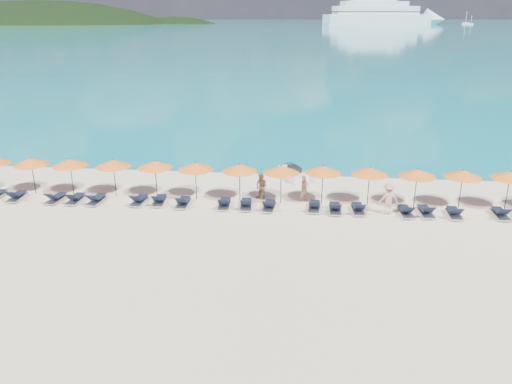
# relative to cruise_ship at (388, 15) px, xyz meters

# --- Properties ---
(ground) EXTENTS (1400.00, 1400.00, 0.00)m
(ground) POSITION_rel_cruise_ship_xyz_m (-79.63, -523.15, -9.51)
(ground) COLOR beige
(sea) EXTENTS (1600.00, 1300.00, 0.01)m
(sea) POSITION_rel_cruise_ship_xyz_m (-79.63, 136.85, -9.50)
(sea) COLOR #1FA9B2
(sea) RESTS_ON ground
(headland_main) EXTENTS (374.00, 242.00, 126.50)m
(headland_main) POSITION_rel_cruise_ship_xyz_m (-379.63, 16.85, -47.51)
(headland_main) COLOR black
(headland_main) RESTS_ON ground
(headland_small) EXTENTS (162.00, 126.00, 85.50)m
(headland_small) POSITION_rel_cruise_ship_xyz_m (-229.63, 36.85, -44.51)
(headland_small) COLOR black
(headland_small) RESTS_ON ground
(cruise_ship) EXTENTS (130.81, 62.91, 36.54)m
(cruise_ship) POSITION_rel_cruise_ship_xyz_m (0.00, 0.00, 0.00)
(cruise_ship) COLOR white
(cruise_ship) RESTS_ON ground
(sailboat_near) EXTENTS (6.88, 2.29, 12.61)m
(sailboat_near) POSITION_rel_cruise_ship_xyz_m (89.18, 44.80, -8.22)
(sailboat_near) COLOR white
(sailboat_near) RESTS_ON ground
(sailboat_far) EXTENTS (5.15, 1.72, 9.45)m
(sailboat_far) POSITION_rel_cruise_ship_xyz_m (87.80, 20.86, -8.54)
(sailboat_far) COLOR white
(sailboat_far) RESTS_ON ground
(jetski) EXTENTS (2.08, 2.76, 0.93)m
(jetski) POSITION_rel_cruise_ship_xyz_m (-77.82, -514.05, -9.13)
(jetski) COLOR white
(jetski) RESTS_ON ground
(beachgoer_a) EXTENTS (0.64, 0.64, 1.50)m
(beachgoer_a) POSITION_rel_cruise_ship_xyz_m (-77.05, -517.95, -8.76)
(beachgoer_a) COLOR tan
(beachgoer_a) RESTS_ON ground
(beachgoer_b) EXTENTS (0.87, 0.74, 1.54)m
(beachgoer_b) POSITION_rel_cruise_ship_xyz_m (-79.54, -517.97, -8.74)
(beachgoer_b) COLOR tan
(beachgoer_b) RESTS_ON ground
(beachgoer_c) EXTENTS (1.23, 0.77, 1.77)m
(beachgoer_c) POSITION_rel_cruise_ship_xyz_m (-72.51, -519.61, -8.62)
(beachgoer_c) COLOR tan
(beachgoer_c) RESTS_ON ground
(umbrella_1) EXTENTS (2.10, 2.10, 2.28)m
(umbrella_1) POSITION_rel_cruise_ship_xyz_m (-93.25, -518.46, -7.49)
(umbrella_1) COLOR black
(umbrella_1) RESTS_ON ground
(umbrella_2) EXTENTS (2.10, 2.10, 2.28)m
(umbrella_2) POSITION_rel_cruise_ship_xyz_m (-90.85, -518.45, -7.49)
(umbrella_2) COLOR black
(umbrella_2) RESTS_ON ground
(umbrella_3) EXTENTS (2.10, 2.10, 2.28)m
(umbrella_3) POSITION_rel_cruise_ship_xyz_m (-88.25, -518.34, -7.49)
(umbrella_3) COLOR black
(umbrella_3) RESTS_ON ground
(umbrella_4) EXTENTS (2.10, 2.10, 2.28)m
(umbrella_4) POSITION_rel_cruise_ship_xyz_m (-85.74, -518.30, -7.49)
(umbrella_4) COLOR black
(umbrella_4) RESTS_ON ground
(umbrella_5) EXTENTS (2.10, 2.10, 2.28)m
(umbrella_5) POSITION_rel_cruise_ship_xyz_m (-83.32, -518.42, -7.49)
(umbrella_5) COLOR black
(umbrella_5) RESTS_ON ground
(umbrella_6) EXTENTS (2.10, 2.10, 2.28)m
(umbrella_6) POSITION_rel_cruise_ship_xyz_m (-80.75, -518.44, -7.49)
(umbrella_6) COLOR black
(umbrella_6) RESTS_ON ground
(umbrella_7) EXTENTS (2.10, 2.10, 2.28)m
(umbrella_7) POSITION_rel_cruise_ship_xyz_m (-78.37, -518.51, -7.49)
(umbrella_7) COLOR black
(umbrella_7) RESTS_ON ground
(umbrella_8) EXTENTS (2.10, 2.10, 2.28)m
(umbrella_8) POSITION_rel_cruise_ship_xyz_m (-76.03, -518.29, -7.49)
(umbrella_8) COLOR black
(umbrella_8) RESTS_ON ground
(umbrella_9) EXTENTS (2.10, 2.10, 2.28)m
(umbrella_9) POSITION_rel_cruise_ship_xyz_m (-73.44, -518.30, -7.49)
(umbrella_9) COLOR black
(umbrella_9) RESTS_ON ground
(umbrella_10) EXTENTS (2.10, 2.10, 2.28)m
(umbrella_10) POSITION_rel_cruise_ship_xyz_m (-70.87, -518.38, -7.49)
(umbrella_10) COLOR black
(umbrella_10) RESTS_ON ground
(umbrella_11) EXTENTS (2.10, 2.10, 2.28)m
(umbrella_11) POSITION_rel_cruise_ship_xyz_m (-68.40, -518.26, -7.49)
(umbrella_11) COLOR black
(umbrella_11) RESTS_ON ground
(umbrella_12) EXTENTS (2.10, 2.10, 2.28)m
(umbrella_12) POSITION_rel_cruise_ship_xyz_m (-65.91, -518.25, -7.49)
(umbrella_12) COLOR black
(umbrella_12) RESTS_ON ground
(lounger_2) EXTENTS (0.77, 1.75, 0.66)m
(lounger_2) POSITION_rel_cruise_ship_xyz_m (-93.79, -519.62, -9.27)
(lounger_2) COLOR silver
(lounger_2) RESTS_ON ground
(lounger_3) EXTENTS (0.75, 1.74, 0.66)m
(lounger_3) POSITION_rel_cruise_ship_xyz_m (-91.34, -519.69, -9.27)
(lounger_3) COLOR silver
(lounger_3) RESTS_ON ground
(lounger_4) EXTENTS (0.62, 1.70, 0.66)m
(lounger_4) POSITION_rel_cruise_ship_xyz_m (-90.18, -519.66, -9.27)
(lounger_4) COLOR silver
(lounger_4) RESTS_ON ground
(lounger_5) EXTENTS (0.70, 1.73, 0.66)m
(lounger_5) POSITION_rel_cruise_ship_xyz_m (-88.92, -519.66, -9.27)
(lounger_5) COLOR silver
(lounger_5) RESTS_ON ground
(lounger_6) EXTENTS (0.72, 1.73, 0.66)m
(lounger_6) POSITION_rel_cruise_ship_xyz_m (-86.44, -519.51, -9.27)
(lounger_6) COLOR silver
(lounger_6) RESTS_ON ground
(lounger_7) EXTENTS (0.77, 1.75, 0.66)m
(lounger_7) POSITION_rel_cruise_ship_xyz_m (-85.28, -519.41, -9.27)
(lounger_7) COLOR silver
(lounger_7) RESTS_ON ground
(lounger_8) EXTENTS (0.65, 1.71, 0.66)m
(lounger_8) POSITION_rel_cruise_ship_xyz_m (-83.85, -519.59, -9.27)
(lounger_8) COLOR silver
(lounger_8) RESTS_ON ground
(lounger_9) EXTENTS (0.72, 1.73, 0.66)m
(lounger_9) POSITION_rel_cruise_ship_xyz_m (-81.49, -519.56, -9.27)
(lounger_9) COLOR silver
(lounger_9) RESTS_ON ground
(lounger_10) EXTENTS (0.75, 1.74, 0.66)m
(lounger_10) POSITION_rel_cruise_ship_xyz_m (-80.26, -519.54, -9.27)
(lounger_10) COLOR silver
(lounger_10) RESTS_ON ground
(lounger_11) EXTENTS (0.72, 1.73, 0.66)m
(lounger_11) POSITION_rel_cruise_ship_xyz_m (-78.96, -519.60, -9.27)
(lounger_11) COLOR silver
(lounger_11) RESTS_ON ground
(lounger_12) EXTENTS (0.74, 1.74, 0.66)m
(lounger_12) POSITION_rel_cruise_ship_xyz_m (-76.45, -519.44, -9.27)
(lounger_12) COLOR silver
(lounger_12) RESTS_ON ground
(lounger_13) EXTENTS (0.63, 1.70, 0.66)m
(lounger_13) POSITION_rel_cruise_ship_xyz_m (-75.31, -519.64, -9.27)
(lounger_13) COLOR silver
(lounger_13) RESTS_ON ground
(lounger_14) EXTENTS (0.73, 1.74, 0.66)m
(lounger_14) POSITION_rel_cruise_ship_xyz_m (-74.06, -519.55, -9.27)
(lounger_14) COLOR silver
(lounger_14) RESTS_ON ground
(lounger_15) EXTENTS (0.75, 1.74, 0.66)m
(lounger_15) POSITION_rel_cruise_ship_xyz_m (-71.54, -519.67, -9.27)
(lounger_15) COLOR silver
(lounger_15) RESTS_ON ground
(lounger_16) EXTENTS (0.75, 1.74, 0.66)m
(lounger_16) POSITION_rel_cruise_ship_xyz_m (-70.46, -519.56, -9.27)
(lounger_16) COLOR silver
(lounger_16) RESTS_ON ground
(lounger_17) EXTENTS (0.67, 1.72, 0.66)m
(lounger_17) POSITION_rel_cruise_ship_xyz_m (-68.99, -519.63, -9.27)
(lounger_17) COLOR silver
(lounger_17) RESTS_ON ground
(lounger_18) EXTENTS (0.63, 1.70, 0.66)m
(lounger_18) POSITION_rel_cruise_ship_xyz_m (-66.55, -519.44, -9.27)
(lounger_18) COLOR silver
(lounger_18) RESTS_ON ground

